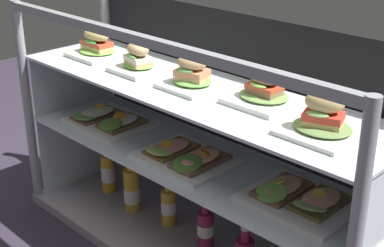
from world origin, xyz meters
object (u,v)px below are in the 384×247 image
Objects in this scene: plated_roll_sandwich_right_of_center at (192,76)px; plated_roll_sandwich_far_right at (323,121)px; juice_bottle_back_left at (132,189)px; plated_roll_sandwich_near_right_corner at (138,61)px; juice_bottle_back_right at (108,172)px; plated_roll_sandwich_far_left at (264,93)px; open_sandwich_tray_center at (299,198)px; juice_bottle_front_left_end at (169,206)px; plated_roll_sandwich_center at (97,47)px; juice_bottle_back_center at (206,228)px; open_sandwich_tray_far_left at (186,157)px; open_sandwich_tray_mid_left at (109,120)px.

plated_roll_sandwich_far_right is at bearing -2.54° from plated_roll_sandwich_right_of_center.
plated_roll_sandwich_far_right is at bearing -1.98° from juice_bottle_back_left.
juice_bottle_back_right is (-0.30, 0.05, -0.60)m from plated_roll_sandwich_near_right_corner.
juice_bottle_back_right is at bearing -178.62° from plated_roll_sandwich_far_left.
open_sandwich_tray_center is 0.71m from juice_bottle_front_left_end.
open_sandwich_tray_center is at bearing 0.54° from plated_roll_sandwich_center.
juice_bottle_back_center is (0.42, 0.02, -0.01)m from juice_bottle_back_left.
open_sandwich_tray_far_left is 1.00× the size of open_sandwich_tray_center.
plated_roll_sandwich_far_left is 0.61× the size of open_sandwich_tray_far_left.
juice_bottle_front_left_end is (0.10, 0.05, -0.60)m from plated_roll_sandwich_near_right_corner.
plated_roll_sandwich_center is 0.63m from open_sandwich_tray_far_left.
open_sandwich_tray_mid_left is at bearing -174.84° from juice_bottle_back_center.
plated_roll_sandwich_far_right reaches higher than juice_bottle_front_left_end.
juice_bottle_back_center is (0.05, 0.03, -0.61)m from plated_roll_sandwich_right_of_center.
juice_bottle_back_center is (-0.49, 0.05, -0.61)m from plated_roll_sandwich_far_right.
plated_roll_sandwich_far_right is at bearing -23.98° from open_sandwich_tray_center.
plated_roll_sandwich_right_of_center is 0.54m from plated_roll_sandwich_far_right.
plated_roll_sandwich_center is 1.11× the size of plated_roll_sandwich_near_right_corner.
open_sandwich_tray_center is at bearing -2.22° from juice_bottle_back_center.
plated_roll_sandwich_center reaches higher than juice_bottle_back_right.
plated_roll_sandwich_center is at bearing 179.92° from plated_roll_sandwich_right_of_center.
plated_roll_sandwich_center reaches higher than open_sandwich_tray_far_left.
open_sandwich_tray_mid_left is at bearing -164.34° from juice_bottle_back_left.
juice_bottle_back_right is at bearing 177.03° from plated_roll_sandwich_far_right.
juice_bottle_back_left is 1.13× the size of juice_bottle_front_left_end.
plated_roll_sandwich_far_left is 0.28m from plated_roll_sandwich_far_right.
open_sandwich_tray_far_left is at bearing -178.57° from plated_roll_sandwich_far_right.
juice_bottle_back_right is (-1.04, 0.02, -0.31)m from open_sandwich_tray_center.
plated_roll_sandwich_far_left is (0.54, 0.07, -0.01)m from plated_roll_sandwich_near_right_corner.
juice_bottle_back_right is (-1.11, 0.06, -0.60)m from plated_roll_sandwich_far_right.
plated_roll_sandwich_center is at bearing 164.73° from open_sandwich_tray_mid_left.
juice_bottle_back_center is (-0.42, 0.02, -0.31)m from open_sandwich_tray_center.
juice_bottle_back_right is 1.03× the size of juice_bottle_back_center.
plated_roll_sandwich_near_right_corner is 0.82× the size of juice_bottle_back_center.
juice_bottle_back_center is at bearing 174.15° from plated_roll_sandwich_far_right.
plated_roll_sandwich_far_left is 0.97× the size of juice_bottle_back_center.
plated_roll_sandwich_far_right reaches higher than plated_roll_sandwich_far_left.
plated_roll_sandwich_near_right_corner reaches higher than juice_bottle_front_left_end.
plated_roll_sandwich_center reaches higher than juice_bottle_front_left_end.
juice_bottle_back_right is at bearing 179.34° from juice_bottle_back_center.
juice_bottle_back_center is at bearing -0.66° from juice_bottle_back_right.
juice_bottle_back_left is (-0.10, 0.02, -0.59)m from plated_roll_sandwich_near_right_corner.
juice_bottle_front_left_end is (-0.17, 0.04, -0.61)m from plated_roll_sandwich_right_of_center.
plated_roll_sandwich_far_right is 0.61m from open_sandwich_tray_far_left.
plated_roll_sandwich_near_right_corner reaches higher than juice_bottle_back_left.
plated_roll_sandwich_near_right_corner is 0.80× the size of juice_bottle_front_left_end.
plated_roll_sandwich_far_left is 0.87m from juice_bottle_back_left.
open_sandwich_tray_center is 0.52m from juice_bottle_back_center.
juice_bottle_back_left is (-0.37, 0.01, -0.60)m from plated_roll_sandwich_right_of_center.
plated_roll_sandwich_right_of_center is 0.56× the size of open_sandwich_tray_far_left.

